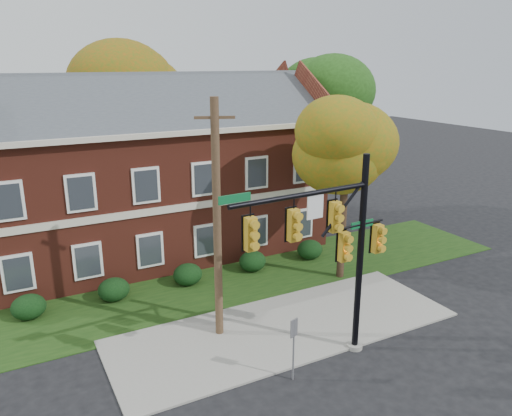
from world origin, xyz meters
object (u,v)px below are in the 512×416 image
hedge_left (114,290)px  hedge_right (253,261)px  hedge_center (188,274)px  hedge_far_right (310,250)px  tree_right_rear (316,97)px  tree_near_right (352,144)px  apartment_building (150,164)px  traffic_signal (332,240)px  utility_pole (217,222)px  sign_post (294,339)px  tree_far_rear (133,84)px  hedge_far_left (29,307)px

hedge_left → hedge_right: size_ratio=1.00×
hedge_center → hedge_far_right: same height
hedge_right → hedge_far_right: same height
tree_right_rear → tree_near_right: bearing=-114.6°
apartment_building → hedge_left: bearing=-123.7°
tree_near_right → traffic_signal: size_ratio=1.17×
hedge_right → utility_pole: size_ratio=0.15×
apartment_building → hedge_far_right: bearing=-36.9°
traffic_signal → sign_post: bearing=-168.4°
apartment_building → utility_pole: apartment_building is taller
hedge_center → utility_pole: size_ratio=0.15×
hedge_center → traffic_signal: traffic_signal is taller
tree_near_right → traffic_signal: tree_near_right is taller
traffic_signal → sign_post: (-1.75, -0.47, -3.03)m
hedge_center → hedge_left: bearing=180.0°
apartment_building → tree_far_rear: (1.34, 7.84, 3.86)m
hedge_far_right → hedge_right: bearing=180.0°
tree_far_rear → hedge_far_right: bearing=-66.6°
tree_near_right → sign_post: tree_near_right is taller
traffic_signal → sign_post: 3.53m
hedge_far_left → utility_pole: utility_pole is taller
tree_far_rear → utility_pole: bearing=-95.9°
tree_far_rear → sign_post: tree_far_rear is taller
hedge_left → hedge_center: 3.50m
utility_pole → sign_post: (1.00, -3.83, -3.11)m
hedge_right → tree_right_rear: 12.50m
hedge_far_left → hedge_far_right: 14.00m
hedge_center → tree_far_rear: bearing=84.1°
tree_near_right → hedge_left: bearing=165.2°
tree_right_rear → sign_post: size_ratio=4.67×
hedge_center → sign_post: bearing=-86.7°
hedge_right → traffic_signal: (-1.25, -8.23, 4.04)m
apartment_building → tree_right_rear: tree_right_rear is taller
hedge_left → tree_right_rear: (14.81, 6.11, 7.60)m
hedge_far_right → traffic_signal: size_ratio=0.19×
hedge_right → traffic_signal: traffic_signal is taller
hedge_far_right → tree_near_right: (0.22, -2.83, 6.14)m
hedge_far_left → hedge_center: same height
hedge_far_right → sign_post: size_ratio=0.62×
tree_right_rear → sign_post: bearing=-126.1°
hedge_left → utility_pole: utility_pole is taller
hedge_far_right → tree_right_rear: 10.66m
apartment_building → utility_pole: 10.14m
hedge_far_right → tree_near_right: 6.77m
hedge_far_left → hedge_left: 3.50m
traffic_signal → utility_pole: bearing=125.7°
utility_pole → sign_post: 5.03m
traffic_signal → hedge_center: bearing=101.7°
tree_far_rear → sign_post: bearing=-92.2°
hedge_right → tree_near_right: bearing=-37.3°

